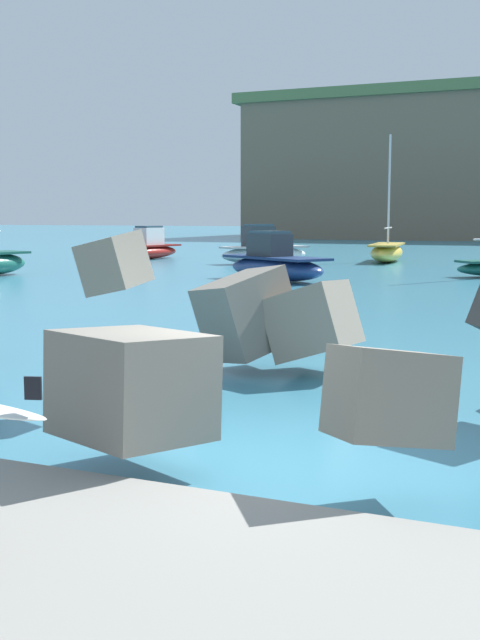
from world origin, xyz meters
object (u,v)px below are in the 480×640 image
Objects in this scene: boat_near_right at (387,252)px; boat_far_left at (275,264)px; boat_far_centre at (146,249)px; boat_near_centre at (264,251)px.

boat_near_right is 1.26× the size of boat_far_left.
boat_far_centre is (-13.15, 12.29, -0.03)m from boat_far_left.
boat_near_centre is at bearing 114.00° from boat_far_left.
boat_far_centre is (-8.31, 1.42, -0.05)m from boat_near_centre.
boat_far_left is (4.84, -10.87, -0.03)m from boat_near_centre.
boat_near_right is at bearing 36.49° from boat_near_centre.
boat_near_right is 1.22× the size of boat_far_centre.
boat_near_centre is at bearing -143.51° from boat_near_right.
boat_near_centre is 11.90m from boat_far_left.
boat_near_centre is 0.74× the size of boat_near_right.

